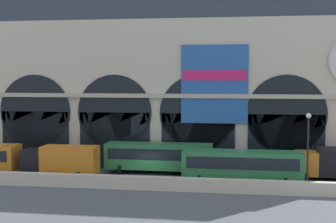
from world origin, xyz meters
name	(u,v)px	position (x,y,z in m)	size (l,w,h in m)	color
ground_plane	(147,179)	(0.00, 0.00, 0.00)	(200.00, 200.00, 0.00)	#54565B
quay_parapet_wall	(138,183)	(0.00, -4.21, 0.59)	(90.00, 0.70, 1.19)	beige
station_building	(160,79)	(0.03, 7.88, 9.73)	(47.22, 6.19, 19.96)	beige
box_truck_midwest	(61,160)	(-8.57, -0.35, 1.70)	(7.50, 2.91, 3.12)	black
bus_center	(159,156)	(0.68, 2.89, 1.78)	(11.00, 3.25, 3.10)	#2D7A42
bus_mideast	(242,165)	(9.14, -0.75, 1.78)	(11.00, 3.25, 3.10)	#2D7A42
street_lamp_quayside	(308,142)	(14.65, -3.41, 4.41)	(0.44, 0.44, 6.90)	black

